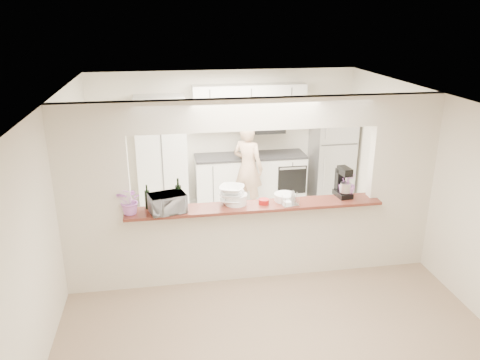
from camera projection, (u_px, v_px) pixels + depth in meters
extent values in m
plane|color=gray|center=(254.00, 275.00, 6.60)|extent=(6.00, 6.00, 0.00)
cube|color=silver|center=(237.00, 227.00, 8.03)|extent=(5.00, 2.90, 0.01)
cube|color=beige|center=(94.00, 202.00, 5.86)|extent=(0.90, 0.15, 2.50)
cube|color=beige|center=(399.00, 183.00, 6.49)|extent=(0.90, 0.15, 2.50)
cube|color=beige|center=(256.00, 114.00, 5.82)|extent=(3.20, 0.15, 0.40)
cube|color=beige|center=(254.00, 241.00, 6.42)|extent=(3.20, 0.15, 1.05)
cube|color=maroon|center=(255.00, 206.00, 6.19)|extent=(3.40, 0.38, 0.04)
cube|color=silver|center=(162.00, 154.00, 8.56)|extent=(0.90, 0.60, 2.10)
cube|color=silver|center=(250.00, 179.00, 9.02)|extent=(2.10, 0.60, 0.90)
cube|color=#2E2E30|center=(250.00, 156.00, 8.86)|extent=(2.10, 0.62, 0.04)
cube|color=silver|center=(249.00, 105.00, 8.65)|extent=(2.10, 0.35, 0.75)
cube|color=black|center=(263.00, 129.00, 8.74)|extent=(0.75, 0.45, 0.12)
cube|color=black|center=(292.00, 180.00, 8.84)|extent=(0.55, 0.02, 0.55)
cube|color=#B7B7BD|center=(332.00, 156.00, 9.08)|extent=(0.75, 0.70, 1.70)
imported|color=#C367B7|center=(131.00, 201.00, 5.85)|extent=(0.41, 0.39, 0.36)
cylinder|color=black|center=(147.00, 200.00, 6.04)|extent=(0.06, 0.06, 0.24)
cylinder|color=black|center=(147.00, 188.00, 5.98)|extent=(0.02, 0.02, 0.08)
cylinder|color=black|center=(178.00, 196.00, 6.09)|extent=(0.08, 0.08, 0.29)
cylinder|color=black|center=(178.00, 182.00, 6.02)|extent=(0.03, 0.03, 0.10)
imported|color=#A8A7AC|center=(167.00, 203.00, 5.92)|extent=(0.51, 0.41, 0.25)
imported|color=white|center=(232.00, 195.00, 6.19)|extent=(0.42, 0.42, 0.24)
cylinder|color=white|center=(236.00, 199.00, 6.20)|extent=(0.29, 0.29, 0.13)
cylinder|color=white|center=(236.00, 194.00, 6.17)|extent=(0.30, 0.30, 0.01)
cylinder|color=white|center=(285.00, 197.00, 6.30)|extent=(0.28, 0.28, 0.09)
cylinder|color=white|center=(285.00, 194.00, 6.29)|extent=(0.29, 0.29, 0.01)
cylinder|color=maroon|center=(264.00, 201.00, 6.21)|extent=(0.14, 0.14, 0.07)
cylinder|color=#C7B68C|center=(282.00, 197.00, 6.35)|extent=(0.14, 0.14, 0.06)
cube|color=silver|center=(290.00, 205.00, 6.16)|extent=(0.23, 0.15, 0.01)
cube|color=white|center=(290.00, 203.00, 6.14)|extent=(0.10, 0.10, 0.05)
cube|color=black|center=(343.00, 194.00, 6.45)|extent=(0.21, 0.30, 0.07)
cube|color=black|center=(340.00, 179.00, 6.48)|extent=(0.13, 0.11, 0.30)
cube|color=black|center=(345.00, 171.00, 6.33)|extent=(0.15, 0.26, 0.10)
cylinder|color=#B7B7BC|center=(345.00, 188.00, 6.36)|extent=(0.14, 0.14, 0.13)
imported|color=#C36DCB|center=(347.00, 183.00, 6.41)|extent=(0.29, 0.29, 0.40)
imported|color=tan|center=(248.00, 168.00, 8.51)|extent=(0.71, 0.68, 1.63)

